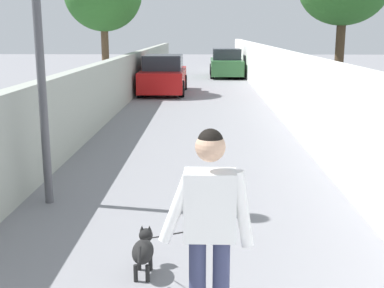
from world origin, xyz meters
name	(u,v)px	position (x,y,z in m)	size (l,w,h in m)	color
ground_plane	(196,114)	(14.00, 0.00, 0.00)	(80.00, 80.00, 0.00)	gray
wall_left	(97,95)	(12.00, 2.58, 0.82)	(48.00, 0.30, 1.64)	#999E93
fence_right	(294,91)	(12.00, -2.58, 0.96)	(48.00, 0.30, 1.92)	white
person_skateboarder	(210,222)	(2.52, -0.30, 1.09)	(0.22, 0.71, 1.71)	#333859
dog	(144,250)	(3.79, 0.36, 0.27)	(1.58, 0.79, 1.06)	black
car_near	(163,76)	(19.25, 1.43, 0.71)	(4.02, 1.80, 1.54)	#B71414
car_far	(226,64)	(26.81, -1.43, 0.71)	(4.08, 1.80, 1.54)	#336B38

